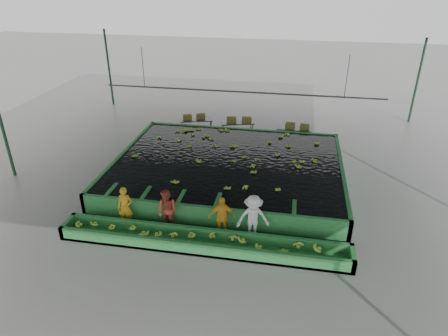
% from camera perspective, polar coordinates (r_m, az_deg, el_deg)
% --- Properties ---
extents(ground, '(80.00, 80.00, 0.00)m').
position_cam_1_polar(ground, '(16.83, -0.31, -3.80)').
color(ground, gray).
rests_on(ground, ground).
extents(shed_roof, '(20.00, 22.00, 0.04)m').
position_cam_1_polar(shed_roof, '(14.90, -0.36, 12.96)').
color(shed_roof, gray).
rests_on(shed_roof, shed_posts).
extents(shed_posts, '(20.00, 22.00, 5.00)m').
position_cam_1_polar(shed_posts, '(15.70, -0.33, 4.07)').
color(shed_posts, '#1F432B').
rests_on(shed_posts, ground).
extents(flotation_tank, '(10.00, 8.00, 0.90)m').
position_cam_1_polar(flotation_tank, '(17.90, 0.58, -0.14)').
color(flotation_tank, '#2D833D').
rests_on(flotation_tank, ground).
extents(tank_water, '(9.70, 7.70, 0.00)m').
position_cam_1_polar(tank_water, '(17.73, 0.59, 1.01)').
color(tank_water, black).
rests_on(tank_water, flotation_tank).
extents(sorting_trough, '(10.00, 1.00, 0.50)m').
position_cam_1_polar(sorting_trough, '(13.77, -3.15, -10.45)').
color(sorting_trough, '#2D833D').
rests_on(sorting_trough, ground).
extents(cableway_rail, '(0.08, 0.08, 14.00)m').
position_cam_1_polar(cableway_rail, '(20.19, 2.36, 10.82)').
color(cableway_rail, '#59605B').
rests_on(cableway_rail, shed_roof).
extents(rail_hanger_left, '(0.04, 0.04, 2.00)m').
position_cam_1_polar(rail_hanger_left, '(21.20, -11.49, 13.90)').
color(rail_hanger_left, '#59605B').
rests_on(rail_hanger_left, shed_roof).
extents(rail_hanger_right, '(0.04, 0.04, 2.00)m').
position_cam_1_polar(rail_hanger_right, '(19.88, 17.17, 12.40)').
color(rail_hanger_right, '#59605B').
rests_on(rail_hanger_right, shed_roof).
extents(worker_a, '(0.61, 0.44, 1.55)m').
position_cam_1_polar(worker_a, '(14.98, -13.92, -5.44)').
color(worker_a, gold).
rests_on(worker_a, ground).
extents(worker_b, '(0.93, 0.82, 1.62)m').
position_cam_1_polar(worker_b, '(14.43, -8.10, -6.06)').
color(worker_b, '#B54A33').
rests_on(worker_b, ground).
extents(worker_c, '(0.99, 0.61, 1.57)m').
position_cam_1_polar(worker_c, '(14.00, -0.35, -7.00)').
color(worker_c, yellow).
rests_on(worker_c, ground).
extents(worker_d, '(1.25, 0.91, 1.74)m').
position_cam_1_polar(worker_d, '(13.83, 4.17, -7.15)').
color(worker_d, white).
rests_on(worker_d, ground).
extents(packing_table_left, '(1.96, 1.23, 0.83)m').
position_cam_1_polar(packing_table_left, '(22.97, -3.94, 6.01)').
color(packing_table_left, '#59605B').
rests_on(packing_table_left, ground).
extents(packing_table_mid, '(1.94, 1.19, 0.82)m').
position_cam_1_polar(packing_table_mid, '(22.51, 1.92, 5.60)').
color(packing_table_mid, '#59605B').
rests_on(packing_table_mid, ground).
extents(packing_table_right, '(1.88, 0.85, 0.84)m').
position_cam_1_polar(packing_table_right, '(21.94, 9.97, 4.63)').
color(packing_table_right, '#59605B').
rests_on(packing_table_right, ground).
extents(box_stack_left, '(1.27, 0.78, 0.27)m').
position_cam_1_polar(box_stack_left, '(22.84, -4.28, 6.99)').
color(box_stack_left, brown).
rests_on(box_stack_left, packing_table_left).
extents(box_stack_mid, '(1.41, 0.60, 0.29)m').
position_cam_1_polar(box_stack_mid, '(22.28, 2.16, 6.51)').
color(box_stack_mid, brown).
rests_on(box_stack_mid, packing_table_mid).
extents(box_stack_right, '(1.29, 0.50, 0.27)m').
position_cam_1_polar(box_stack_right, '(21.72, 10.42, 5.55)').
color(box_stack_right, brown).
rests_on(box_stack_right, packing_table_right).
extents(floating_bananas, '(9.47, 6.46, 0.13)m').
position_cam_1_polar(floating_bananas, '(18.44, 1.01, 2.08)').
color(floating_bananas, '#9ED23D').
rests_on(floating_bananas, tank_water).
extents(trough_bananas, '(9.50, 0.63, 0.13)m').
position_cam_1_polar(trough_bananas, '(13.68, -3.16, -9.95)').
color(trough_bananas, '#9ED23D').
rests_on(trough_bananas, sorting_trough).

